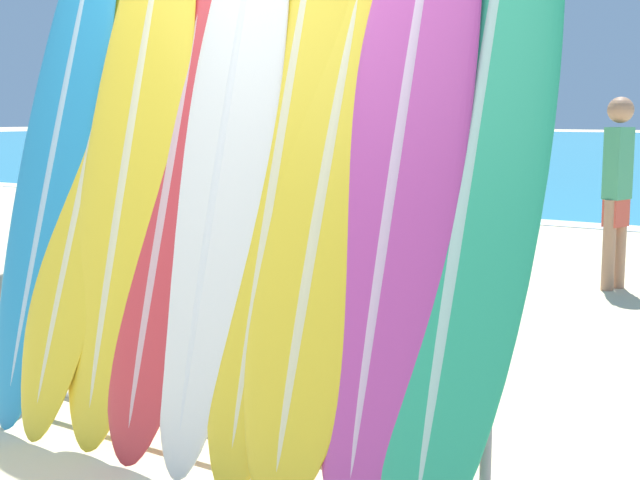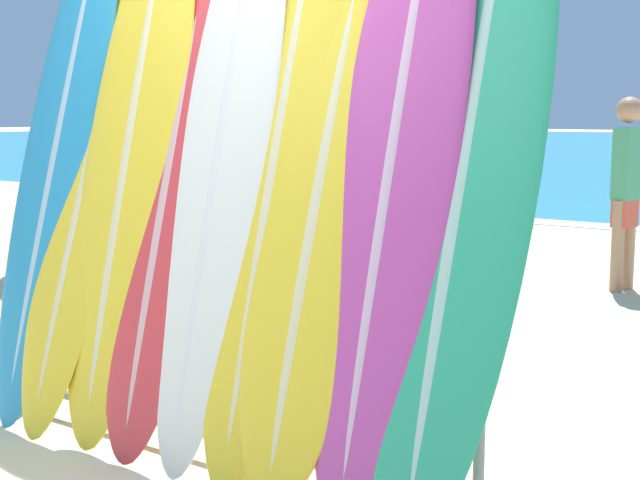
{
  "view_description": "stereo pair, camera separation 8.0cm",
  "coord_description": "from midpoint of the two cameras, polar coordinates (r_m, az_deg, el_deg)",
  "views": [
    {
      "loc": [
        2.42,
        -2.14,
        1.48
      ],
      "look_at": [
        0.03,
        1.42,
        0.87
      ],
      "focal_mm": 50.0,
      "sensor_mm": 36.0,
      "label": 1
    },
    {
      "loc": [
        2.49,
        -2.09,
        1.48
      ],
      "look_at": [
        0.03,
        1.42,
        0.87
      ],
      "focal_mm": 50.0,
      "sensor_mm": 36.0,
      "label": 2
    }
  ],
  "objects": [
    {
      "name": "surfboard_slot_4",
      "position": [
        3.72,
        -6.75,
        5.09
      ],
      "size": [
        0.49,
        0.74,
        2.57
      ],
      "color": "silver",
      "rests_on": "ground_plane"
    },
    {
      "name": "surfboard_slot_2",
      "position": [
        4.09,
        -12.55,
        4.96
      ],
      "size": [
        0.58,
        0.71,
        2.53
      ],
      "color": "yellow",
      "rests_on": "ground_plane"
    },
    {
      "name": "person_mid_beach",
      "position": [
        8.07,
        6.19,
        3.87
      ],
      "size": [
        0.27,
        0.22,
        1.63
      ],
      "rotation": [
        0.0,
        0.0,
        0.33
      ],
      "color": "tan",
      "rests_on": "ground_plane"
    },
    {
      "name": "surfboard_slot_0",
      "position": [
        4.5,
        -16.93,
        5.52
      ],
      "size": [
        0.51,
        0.81,
        2.6
      ],
      "color": "teal",
      "rests_on": "ground_plane"
    },
    {
      "name": "surfboard_slot_3",
      "position": [
        3.88,
        -10.39,
        1.39
      ],
      "size": [
        0.53,
        0.63,
        2.06
      ],
      "color": "red",
      "rests_on": "ground_plane"
    },
    {
      "name": "surfboard_slot_5",
      "position": [
        3.55,
        -3.31,
        4.14
      ],
      "size": [
        0.51,
        0.76,
        2.46
      ],
      "color": "yellow",
      "rests_on": "ground_plane"
    },
    {
      "name": "surfboard_slot_8",
      "position": [
        3.15,
        8.9,
        4.46
      ],
      "size": [
        0.56,
        0.87,
        2.56
      ],
      "color": "#289E70",
      "rests_on": "ground_plane"
    },
    {
      "name": "surfboard_slot_7",
      "position": [
        3.25,
        4.48,
        5.05
      ],
      "size": [
        0.51,
        0.81,
        2.61
      ],
      "color": "#B23D8E",
      "rests_on": "ground_plane"
    },
    {
      "name": "surfboard_slot_6",
      "position": [
        3.38,
        -0.59,
        0.78
      ],
      "size": [
        0.57,
        0.72,
        2.09
      ],
      "color": "yellow",
      "rests_on": "ground_plane"
    },
    {
      "name": "person_far_left",
      "position": [
        7.83,
        18.21,
        3.34
      ],
      "size": [
        0.22,
        0.27,
        1.61
      ],
      "rotation": [
        0.0,
        0.0,
        4.45
      ],
      "color": "#A87A5B",
      "rests_on": "ground_plane"
    },
    {
      "name": "surfboard_rack",
      "position": [
        3.79,
        -7.45,
        -7.48
      ],
      "size": [
        2.5,
        0.04,
        0.85
      ],
      "color": "slate",
      "rests_on": "ground_plane"
    },
    {
      "name": "surfboard_slot_1",
      "position": [
        4.3,
        -15.37,
        2.73
      ],
      "size": [
        0.5,
        0.77,
        2.19
      ],
      "color": "yellow",
      "rests_on": "ground_plane"
    }
  ]
}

